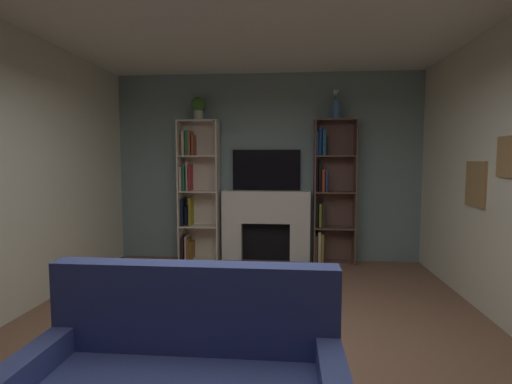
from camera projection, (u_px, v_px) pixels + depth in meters
ground_plane at (242, 364)px, 2.99m from camera, size 7.57×7.57×0.00m
wall_back_accent at (267, 168)px, 6.03m from camera, size 4.79×0.06×2.87m
fireplace at (266, 224)px, 5.94m from camera, size 1.44×0.55×1.09m
tv at (266, 170)px, 5.97m from camera, size 1.04×0.06×0.62m
bookshelf_left at (195, 192)px, 6.00m from camera, size 0.61×0.34×2.15m
bookshelf_right at (329, 193)px, 5.84m from camera, size 0.61×0.30×2.15m
potted_plant at (198, 107)px, 5.86m from camera, size 0.23×0.23×0.35m
vase_with_flowers at (336, 108)px, 5.68m from camera, size 0.14×0.14×0.43m
coffee_table at (209, 331)px, 2.77m from camera, size 0.71×0.43×0.41m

